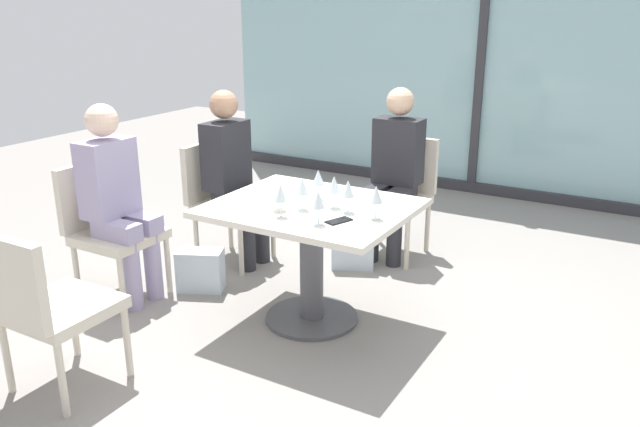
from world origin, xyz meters
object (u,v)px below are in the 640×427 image
Objects in this scene: person_side_end at (116,195)px; wine_glass_4 at (318,178)px; person_far_left at (234,170)px; chair_far_left at (223,195)px; wine_glass_1 at (303,187)px; wine_glass_5 at (281,194)px; dining_table_main at (311,237)px; chair_near_window at (399,189)px; wine_glass_0 at (318,200)px; cell_phone_on_table at (339,221)px; wine_glass_3 at (376,195)px; wine_glass_6 at (348,189)px; person_near_window at (395,166)px; handbag_0 at (353,249)px; chair_front_left at (43,302)px; chair_side_end at (107,223)px; wine_glass_2 at (334,185)px; coffee_cup at (279,203)px; handbag_1 at (201,270)px.

wine_glass_4 is at bearing 20.58° from person_side_end.
person_side_end is (-0.26, -0.85, 0.00)m from person_far_left.
wine_glass_1 is at bearing -29.94° from chair_far_left.
dining_table_main is at bearing 82.25° from wine_glass_5.
chair_near_window is 1.25m from wine_glass_4.
cell_phone_on_table is (0.07, 0.09, -0.13)m from wine_glass_0.
wine_glass_6 is (-0.18, 0.02, 0.00)m from wine_glass_3.
person_far_left is 8.75× the size of cell_phone_on_table.
wine_glass_5 and wine_glass_6 have the same top height.
person_near_window is 1.00× the size of person_side_end.
wine_glass_5 is (-0.04, -1.56, 0.37)m from chair_near_window.
person_near_window is at bearing 41.34° from handbag_0.
chair_far_left is 1.45m from wine_glass_6.
wine_glass_6 is at bearing 53.66° from chair_front_left.
wine_glass_4 and wine_glass_6 have the same top height.
person_far_left reaches higher than chair_side_end.
dining_table_main is at bearing 14.59° from chair_side_end.
wine_glass_2 is at bearing -95.40° from handbag_0.
wine_glass_6 is (0.28, 0.25, 0.00)m from wine_glass_5.
coffee_cup is (0.84, -0.69, 0.08)m from person_far_left.
person_near_window reaches higher than dining_table_main.
dining_table_main is 1.30m from chair_near_window.
wine_glass_4 is at bearing 162.19° from wine_glass_3.
wine_glass_2 is 0.33m from wine_glass_5.
wine_glass_3 reaches higher than handbag_0.
wine_glass_0 is at bearing 2.79° from chair_side_end.
wine_glass_3 is at bearing -4.78° from dining_table_main.
chair_near_window is 0.23m from person_near_window.
wine_glass_2 is (1.19, -0.49, 0.37)m from chair_far_left.
handbag_0 is (-0.12, 1.10, -0.72)m from wine_glass_5.
dining_table_main is 6.02× the size of wine_glass_0.
wine_glass_2 reaches higher than chair_near_window.
cell_phone_on_table is 1.25m from handbag_0.
person_far_left is 6.81× the size of wine_glass_3.
coffee_cup is (-0.11, -0.17, 0.24)m from dining_table_main.
cell_phone_on_table is at bearing 0.10° from coffee_cup.
handbag_0 is at bearing 99.41° from wine_glass_1.
coffee_cup is at bearing -39.25° from person_far_left.
wine_glass_0 is at bearing 3.01° from person_side_end.
person_side_end is at bearing -160.92° from handbag_1.
wine_glass_2 is at bearing 58.92° from wine_glass_5.
person_side_end reaches higher than chair_side_end.
chair_far_left is 1.21m from coffee_cup.
chair_side_end is 4.70× the size of wine_glass_6.
chair_near_window is 4.70× the size of wine_glass_4.
chair_far_left is 4.70× the size of wine_glass_6.
wine_glass_5 is at bearing -37.16° from chair_far_left.
person_near_window reaches higher than chair_side_end.
cell_phone_on_table is (0.38, 0.00, -0.04)m from coffee_cup.
chair_far_left reaches higher than cell_phone_on_table.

